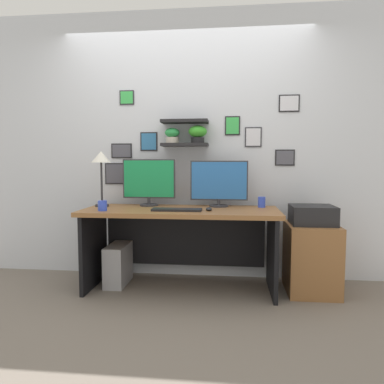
# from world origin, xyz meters

# --- Properties ---
(ground_plane) EXTENTS (8.00, 8.00, 0.00)m
(ground_plane) POSITION_xyz_m (0.00, 0.00, 0.00)
(ground_plane) COLOR #70665B
(back_wall_assembly) EXTENTS (4.40, 0.24, 2.70)m
(back_wall_assembly) POSITION_xyz_m (0.00, 0.44, 1.35)
(back_wall_assembly) COLOR silver
(back_wall_assembly) RESTS_ON ground
(desk) EXTENTS (1.79, 0.68, 0.75)m
(desk) POSITION_xyz_m (0.00, 0.06, 0.55)
(desk) COLOR brown
(desk) RESTS_ON ground
(monitor_left) EXTENTS (0.52, 0.18, 0.46)m
(monitor_left) POSITION_xyz_m (-0.34, 0.22, 0.99)
(monitor_left) COLOR #2D2D33
(monitor_left) RESTS_ON desk
(monitor_right) EXTENTS (0.55, 0.18, 0.44)m
(monitor_right) POSITION_xyz_m (0.34, 0.22, 0.98)
(monitor_right) COLOR #2D2D33
(monitor_right) RESTS_ON desk
(keyboard) EXTENTS (0.44, 0.14, 0.02)m
(keyboard) POSITION_xyz_m (-0.02, -0.12, 0.76)
(keyboard) COLOR black
(keyboard) RESTS_ON desk
(computer_mouse) EXTENTS (0.06, 0.09, 0.03)m
(computer_mouse) POSITION_xyz_m (0.27, -0.09, 0.77)
(computer_mouse) COLOR black
(computer_mouse) RESTS_ON desk
(desk_lamp) EXTENTS (0.19, 0.19, 0.53)m
(desk_lamp) POSITION_xyz_m (-0.78, 0.11, 1.18)
(desk_lamp) COLOR #2D2D33
(desk_lamp) RESTS_ON desk
(coffee_mug) EXTENTS (0.08, 0.08, 0.09)m
(coffee_mug) POSITION_xyz_m (-0.67, -0.19, 0.80)
(coffee_mug) COLOR blue
(coffee_mug) RESTS_ON desk
(pen_cup) EXTENTS (0.07, 0.07, 0.10)m
(pen_cup) POSITION_xyz_m (0.75, 0.21, 0.80)
(pen_cup) COLOR blue
(pen_cup) RESTS_ON desk
(drawer_cabinet) EXTENTS (0.44, 0.50, 0.62)m
(drawer_cabinet) POSITION_xyz_m (1.19, 0.05, 0.31)
(drawer_cabinet) COLOR brown
(drawer_cabinet) RESTS_ON ground
(printer) EXTENTS (0.38, 0.34, 0.17)m
(printer) POSITION_xyz_m (1.19, 0.05, 0.71)
(printer) COLOR black
(printer) RESTS_ON drawer_cabinet
(computer_tower_left) EXTENTS (0.18, 0.40, 0.38)m
(computer_tower_left) POSITION_xyz_m (-0.62, 0.07, 0.19)
(computer_tower_left) COLOR #99999E
(computer_tower_left) RESTS_ON ground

